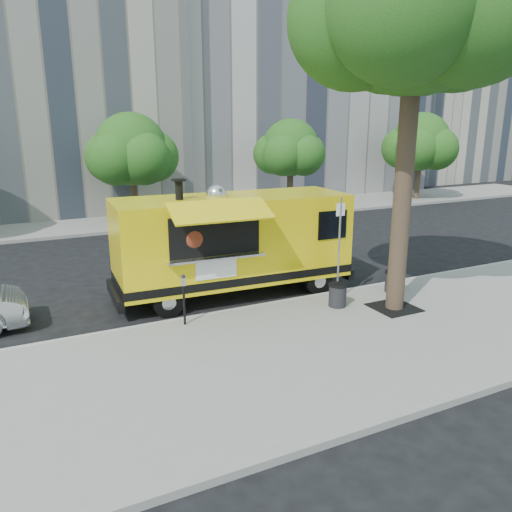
{
  "coord_description": "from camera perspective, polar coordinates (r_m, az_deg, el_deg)",
  "views": [
    {
      "loc": [
        -6.6,
        -12.79,
        5.15
      ],
      "look_at": [
        -0.31,
        0.0,
        1.31
      ],
      "focal_mm": 35.0,
      "sensor_mm": 36.0,
      "label": 1
    }
  ],
  "objects": [
    {
      "name": "far_tree_b",
      "position": [
        26.13,
        -14.1,
        11.73
      ],
      "size": [
        3.6,
        3.6,
        5.5
      ],
      "color": "#33261C",
      "rests_on": "far_sidewalk"
    },
    {
      "name": "far_tree_c",
      "position": [
        29.15,
        3.98,
        12.21
      ],
      "size": [
        3.24,
        3.24,
        5.21
      ],
      "color": "#33261C",
      "rests_on": "far_sidewalk"
    },
    {
      "name": "parking_meter",
      "position": [
        12.69,
        -8.26,
        -4.27
      ],
      "size": [
        0.11,
        0.11,
        1.33
      ],
      "color": "black",
      "rests_on": "sidewalk"
    },
    {
      "name": "trash_bin_left",
      "position": [
        14.15,
        9.31,
        -4.36
      ],
      "size": [
        0.54,
        0.54,
        0.64
      ],
      "color": "black",
      "rests_on": "sidewalk"
    },
    {
      "name": "far_tree_d",
      "position": [
        35.37,
        18.31,
        12.28
      ],
      "size": [
        3.78,
        3.78,
        5.64
      ],
      "color": "#33261C",
      "rests_on": "far_sidewalk"
    },
    {
      "name": "food_truck",
      "position": [
        14.96,
        -2.71,
        1.68
      ],
      "size": [
        7.37,
        3.53,
        3.6
      ],
      "rotation": [
        0.0,
        0.0,
        -0.05
      ],
      "color": "yellow",
      "rests_on": "ground"
    },
    {
      "name": "ground",
      "position": [
        15.28,
        1.04,
        -4.63
      ],
      "size": [
        120.0,
        120.0,
        0.0
      ],
      "primitive_type": "plane",
      "color": "black",
      "rests_on": "ground"
    },
    {
      "name": "curb",
      "position": [
        14.49,
        2.73,
        -5.46
      ],
      "size": [
        60.0,
        0.14,
        0.16
      ],
      "primitive_type": "cube",
      "color": "#999993",
      "rests_on": "ground"
    },
    {
      "name": "sign_post",
      "position": [
        14.27,
        9.49,
        1.48
      ],
      "size": [
        0.28,
        0.06,
        3.0
      ],
      "color": "silver",
      "rests_on": "sidewalk"
    },
    {
      "name": "tree_well",
      "position": [
        14.47,
        15.49,
        -5.7
      ],
      "size": [
        1.2,
        1.2,
        0.02
      ],
      "primitive_type": "cube",
      "color": "black",
      "rests_on": "sidewalk"
    },
    {
      "name": "sidewalk",
      "position": [
        12.1,
        9.87,
        -9.96
      ],
      "size": [
        60.0,
        6.0,
        0.15
      ],
      "primitive_type": "cube",
      "color": "gray",
      "rests_on": "ground"
    },
    {
      "name": "building_mid",
      "position": [
        40.62,
        1.34,
        21.91
      ],
      "size": [
        20.0,
        14.0,
        20.0
      ],
      "primitive_type": "cube",
      "color": "#ACA5A1",
      "rests_on": "ground"
    },
    {
      "name": "far_sidewalk",
      "position": [
        27.57,
        -11.94,
        4.13
      ],
      "size": [
        60.0,
        5.0,
        0.15
      ],
      "primitive_type": "cube",
      "color": "gray",
      "rests_on": "ground"
    },
    {
      "name": "trash_bin_right",
      "position": [
        15.7,
        15.42,
        -2.75
      ],
      "size": [
        0.54,
        0.54,
        0.64
      ],
      "color": "black",
      "rests_on": "sidewalk"
    },
    {
      "name": "building_right",
      "position": [
        51.97,
        19.54,
        17.38
      ],
      "size": [
        16.0,
        12.0,
        16.0
      ],
      "primitive_type": "cube",
      "color": "#B1A994",
      "rests_on": "ground"
    }
  ]
}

